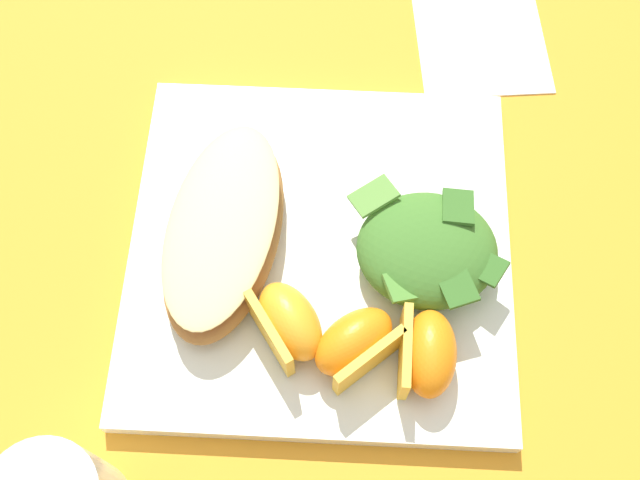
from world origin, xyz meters
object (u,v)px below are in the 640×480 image
object	(u,v)px
orange_wedge_front	(288,323)
orange_wedge_rear	(427,353)
green_salad_pile	(427,250)
orange_wedge_middle	(356,344)
cheesy_pizza_bread	(224,229)
paper_napkin	(481,43)
white_plate	(320,250)

from	to	relation	value
orange_wedge_front	orange_wedge_rear	world-z (taller)	same
green_salad_pile	orange_wedge_middle	distance (m)	0.09
cheesy_pizza_bread	orange_wedge_rear	xyz separation A→B (m)	(0.14, -0.09, 0.00)
cheesy_pizza_bread	orange_wedge_front	distance (m)	0.09
green_salad_pile	paper_napkin	distance (m)	0.22
orange_wedge_front	orange_wedge_rear	bearing A→B (deg)	-10.17
white_plate	green_salad_pile	distance (m)	0.08
orange_wedge_front	orange_wedge_rear	xyz separation A→B (m)	(0.09, -0.02, 0.00)
orange_wedge_middle	orange_wedge_rear	distance (m)	0.05
white_plate	orange_wedge_middle	world-z (taller)	orange_wedge_middle
white_plate	orange_wedge_rear	size ratio (longest dim) A/B	4.58
green_salad_pile	orange_wedge_rear	world-z (taller)	same
green_salad_pile	orange_wedge_rear	distance (m)	0.08
cheesy_pizza_bread	orange_wedge_middle	xyz separation A→B (m)	(0.10, -0.08, 0.00)
orange_wedge_front	paper_napkin	distance (m)	0.31
green_salad_pile	orange_wedge_front	world-z (taller)	same
orange_wedge_rear	paper_napkin	distance (m)	0.30
white_plate	orange_wedge_middle	xyz separation A→B (m)	(0.03, -0.08, 0.03)
cheesy_pizza_bread	green_salad_pile	bearing A→B (deg)	-3.92
orange_wedge_front	white_plate	bearing A→B (deg)	74.62
cheesy_pizza_bread	orange_wedge_rear	size ratio (longest dim) A/B	2.93
orange_wedge_middle	paper_napkin	distance (m)	0.31
green_salad_pile	orange_wedge_front	bearing A→B (deg)	-148.27
green_salad_pile	orange_wedge_rear	bearing A→B (deg)	-90.87
green_salad_pile	cheesy_pizza_bread	bearing A→B (deg)	176.08
green_salad_pile	orange_wedge_middle	world-z (taller)	same
cheesy_pizza_bread	orange_wedge_front	size ratio (longest dim) A/B	2.56
orange_wedge_middle	paper_napkin	bearing A→B (deg)	70.28
green_salad_pile	orange_wedge_front	xyz separation A→B (m)	(-0.09, -0.06, -0.00)
white_plate	orange_wedge_front	world-z (taller)	orange_wedge_front
orange_wedge_rear	orange_wedge_front	bearing A→B (deg)	169.83
green_salad_pile	paper_napkin	bearing A→B (deg)	75.90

